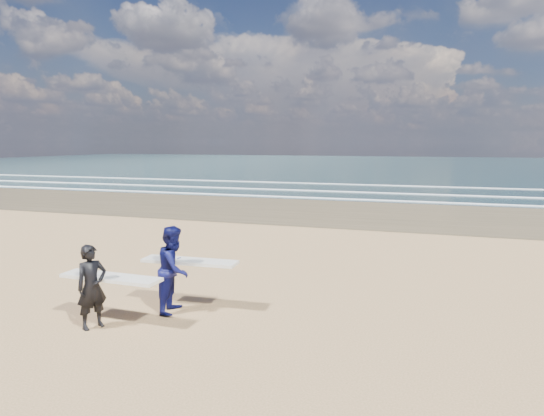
% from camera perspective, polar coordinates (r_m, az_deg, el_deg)
% --- Properties ---
extents(ocean, '(220.00, 100.00, 0.02)m').
position_cam_1_polar(ocean, '(81.68, 27.88, 4.25)').
color(ocean, '#162E32').
rests_on(ocean, ground).
extents(surfer_near, '(2.21, 1.01, 1.72)m').
position_cam_1_polar(surfer_near, '(10.53, -20.13, -8.52)').
color(surfer_near, black).
rests_on(surfer_near, ground).
extents(surfer_far, '(2.22, 1.19, 1.93)m').
position_cam_1_polar(surfer_far, '(11.00, -11.33, -6.99)').
color(surfer_far, '#0C0E44').
rests_on(surfer_far, ground).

